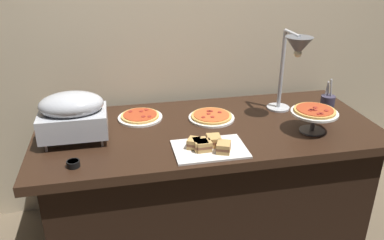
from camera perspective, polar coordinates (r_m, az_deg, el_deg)
ground_plane at (r=2.60m, az=2.06°, el=-16.30°), size 8.00×8.00×0.00m
back_wall at (r=2.51m, az=-0.30°, el=13.00°), size 4.40×0.04×2.40m
buffet_table at (r=2.37m, az=2.20°, el=-9.21°), size 1.90×0.84×0.76m
chafing_dish at (r=2.06m, az=-17.12°, el=0.84°), size 0.34×0.24×0.26m
heat_lamp at (r=2.24m, az=14.84°, el=9.32°), size 0.15×0.32×0.50m
pizza_plate_front at (r=2.28m, az=2.87°, el=0.49°), size 0.27×0.27×0.03m
pizza_plate_center at (r=2.30m, az=-7.61°, el=0.51°), size 0.26×0.26×0.03m
pizza_plate_raised_stand at (r=2.19m, az=17.50°, el=0.90°), size 0.25×0.25×0.14m
sandwich_platter at (r=1.93m, az=2.45°, el=-3.87°), size 0.36×0.25×0.06m
sauce_cup_near at (r=1.88m, az=-17.03°, el=-6.13°), size 0.06×0.06×0.03m
utensil_holder at (r=2.48m, az=19.23°, el=2.24°), size 0.08×0.08×0.22m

